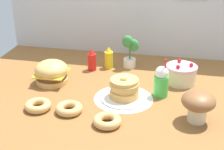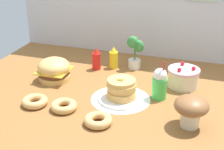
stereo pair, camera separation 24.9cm
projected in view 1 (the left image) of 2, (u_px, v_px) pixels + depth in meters
ground_plane at (112, 94)px, 2.45m from camera, size 2.36×1.71×0.02m
doily_mat at (124, 98)px, 2.36m from camera, size 0.43×0.43×0.00m
burger at (52, 72)px, 2.57m from camera, size 0.26×0.26×0.19m
pancake_stack at (124, 90)px, 2.33m from camera, size 0.33×0.33×0.17m
layer_cake at (181, 74)px, 2.57m from camera, size 0.24×0.24×0.18m
ketchup_bottle at (92, 60)px, 2.80m from camera, size 0.07×0.07×0.19m
mustard_bottle at (109, 58)px, 2.84m from camera, size 0.07×0.07×0.19m
cream_soda_cup at (161, 81)px, 2.36m from camera, size 0.11×0.11×0.29m
donut_pink_glaze at (38, 105)px, 2.22m from camera, size 0.18×0.18×0.05m
donut_chocolate at (69, 108)px, 2.18m from camera, size 0.18×0.18×0.05m
donut_vanilla at (107, 121)px, 2.04m from camera, size 0.18×0.18×0.05m
potted_plant at (130, 50)px, 2.82m from camera, size 0.14×0.11×0.30m
mushroom_stool at (198, 104)px, 2.04m from camera, size 0.21×0.21×0.20m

